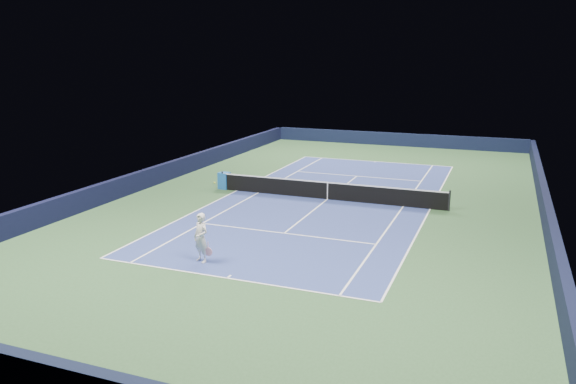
% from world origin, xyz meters
% --- Properties ---
extents(ground, '(40.00, 40.00, 0.00)m').
position_xyz_m(ground, '(0.00, 0.00, 0.00)').
color(ground, '#2A4B29').
rests_on(ground, ground).
extents(wall_far, '(22.00, 0.35, 1.10)m').
position_xyz_m(wall_far, '(0.00, 19.82, 0.55)').
color(wall_far, black).
rests_on(wall_far, ground).
extents(wall_right, '(0.35, 40.00, 1.10)m').
position_xyz_m(wall_right, '(10.82, 0.00, 0.55)').
color(wall_right, black).
rests_on(wall_right, ground).
extents(wall_left, '(0.35, 40.00, 1.10)m').
position_xyz_m(wall_left, '(-10.82, 0.00, 0.55)').
color(wall_left, black).
rests_on(wall_left, ground).
extents(court_surface, '(10.97, 23.77, 0.01)m').
position_xyz_m(court_surface, '(0.00, 0.00, 0.00)').
color(court_surface, navy).
rests_on(court_surface, ground).
extents(baseline_far, '(10.97, 0.08, 0.00)m').
position_xyz_m(baseline_far, '(0.00, 11.88, 0.01)').
color(baseline_far, white).
rests_on(baseline_far, ground).
extents(baseline_near, '(10.97, 0.08, 0.00)m').
position_xyz_m(baseline_near, '(0.00, -11.88, 0.01)').
color(baseline_near, white).
rests_on(baseline_near, ground).
extents(sideline_doubles_right, '(0.08, 23.77, 0.00)m').
position_xyz_m(sideline_doubles_right, '(5.49, 0.00, 0.01)').
color(sideline_doubles_right, white).
rests_on(sideline_doubles_right, ground).
extents(sideline_doubles_left, '(0.08, 23.77, 0.00)m').
position_xyz_m(sideline_doubles_left, '(-5.49, 0.00, 0.01)').
color(sideline_doubles_left, white).
rests_on(sideline_doubles_left, ground).
extents(sideline_singles_right, '(0.08, 23.77, 0.00)m').
position_xyz_m(sideline_singles_right, '(4.12, 0.00, 0.01)').
color(sideline_singles_right, white).
rests_on(sideline_singles_right, ground).
extents(sideline_singles_left, '(0.08, 23.77, 0.00)m').
position_xyz_m(sideline_singles_left, '(-4.12, 0.00, 0.01)').
color(sideline_singles_left, white).
rests_on(sideline_singles_left, ground).
extents(service_line_far, '(8.23, 0.08, 0.00)m').
position_xyz_m(service_line_far, '(0.00, 6.40, 0.01)').
color(service_line_far, white).
rests_on(service_line_far, ground).
extents(service_line_near, '(8.23, 0.08, 0.00)m').
position_xyz_m(service_line_near, '(0.00, -6.40, 0.01)').
color(service_line_near, white).
rests_on(service_line_near, ground).
extents(center_service_line, '(0.08, 12.80, 0.00)m').
position_xyz_m(center_service_line, '(0.00, 0.00, 0.01)').
color(center_service_line, white).
rests_on(center_service_line, ground).
extents(center_mark_far, '(0.08, 0.30, 0.00)m').
position_xyz_m(center_mark_far, '(0.00, 11.73, 0.01)').
color(center_mark_far, white).
rests_on(center_mark_far, ground).
extents(center_mark_near, '(0.08, 0.30, 0.00)m').
position_xyz_m(center_mark_near, '(0.00, -11.73, 0.01)').
color(center_mark_near, white).
rests_on(center_mark_near, ground).
extents(tennis_net, '(12.90, 0.10, 1.07)m').
position_xyz_m(tennis_net, '(0.00, 0.00, 0.50)').
color(tennis_net, black).
rests_on(tennis_net, ground).
extents(sponsor_cube, '(0.66, 0.60, 0.97)m').
position_xyz_m(sponsor_cube, '(-6.40, 0.21, 0.48)').
color(sponsor_cube, '#1C5CAB').
rests_on(sponsor_cube, ground).
extents(tennis_player, '(0.89, 1.37, 2.91)m').
position_xyz_m(tennis_player, '(-1.64, -10.77, 0.95)').
color(tennis_player, silver).
rests_on(tennis_player, ground).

